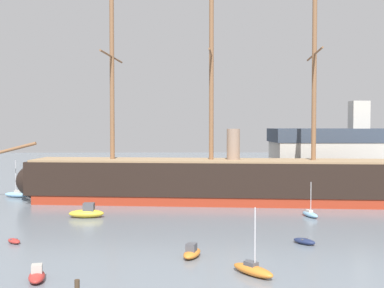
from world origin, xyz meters
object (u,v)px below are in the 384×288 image
object	(u,v)px
motorboat_alongside_bow	(87,212)
motorboat_foreground_left	(37,275)
dinghy_mid_right	(304,241)
motorboat_far_right	(365,199)
motorboat_near_centre	(192,252)
dockside_warehouse_right	(375,160)
sailboat_alongside_stern	(310,214)
tall_ship	(211,180)
dinghy_distant_centre	(183,190)
dinghy_mid_left	(14,241)
sailboat_foreground_right	(253,269)
sailboat_far_left	(17,194)

from	to	relation	value
motorboat_alongside_bow	motorboat_foreground_left	bearing A→B (deg)	-87.02
dinghy_mid_right	motorboat_far_right	size ratio (longest dim) A/B	0.83
motorboat_near_centre	dockside_warehouse_right	xyz separation A→B (m)	(35.60, 46.66, 5.49)
motorboat_alongside_bow	sailboat_alongside_stern	distance (m)	30.45
tall_ship	sailboat_alongside_stern	world-z (taller)	tall_ship
dinghy_mid_right	dockside_warehouse_right	distance (m)	48.23
tall_ship	motorboat_near_centre	xyz separation A→B (m)	(-3.60, -32.69, -3.23)
dockside_warehouse_right	sailboat_alongside_stern	bearing A→B (deg)	-126.06
motorboat_near_centre	dinghy_distant_centre	xyz separation A→B (m)	(-0.99, 46.58, -0.18)
dinghy_mid_left	dinghy_distant_centre	size ratio (longest dim) A/B	0.79
tall_ship	dinghy_mid_left	size ratio (longest dim) A/B	33.03
tall_ship	motorboat_foreground_left	xyz separation A→B (m)	(-16.17, -39.50, -3.26)
tall_ship	sailboat_foreground_right	xyz separation A→B (m)	(1.40, -38.25, -3.23)
dinghy_mid_right	sailboat_far_left	world-z (taller)	sailboat_far_left
dinghy_mid_left	motorboat_alongside_bow	size ratio (longest dim) A/B	0.45
sailboat_foreground_right	motorboat_far_right	size ratio (longest dim) A/B	1.77
dinghy_mid_right	sailboat_alongside_stern	world-z (taller)	sailboat_alongside_stern
motorboat_foreground_left	dinghy_distant_centre	xyz separation A→B (m)	(11.58, 53.39, -0.15)
motorboat_near_centre	sailboat_far_left	world-z (taller)	sailboat_far_left
sailboat_foreground_right	dockside_warehouse_right	xyz separation A→B (m)	(30.60, 52.22, 5.49)
motorboat_foreground_left	dockside_warehouse_right	xyz separation A→B (m)	(48.17, 53.48, 5.52)
sailboat_far_left	dockside_warehouse_right	world-z (taller)	dockside_warehouse_right
sailboat_foreground_right	sailboat_alongside_stern	world-z (taller)	sailboat_foreground_right
tall_ship	motorboat_alongside_bow	distance (m)	21.69
sailboat_far_left	dockside_warehouse_right	xyz separation A→B (m)	(65.43, 7.37, 5.44)
dinghy_mid_right	dockside_warehouse_right	xyz separation A→B (m)	(23.68, 41.63, 5.67)
tall_ship	motorboat_far_right	bearing A→B (deg)	2.15
sailboat_far_left	tall_ship	bearing A→B (deg)	-11.18
motorboat_foreground_left	sailboat_alongside_stern	bearing A→B (deg)	43.14
sailboat_alongside_stern	dockside_warehouse_right	size ratio (longest dim) A/B	0.11
dinghy_mid_right	sailboat_far_left	xyz separation A→B (m)	(-41.75, 34.27, 0.23)
motorboat_foreground_left	dinghy_distant_centre	distance (m)	54.63
sailboat_alongside_stern	dockside_warehouse_right	distance (m)	32.98
motorboat_near_centre	dinghy_mid_right	bearing A→B (deg)	22.87
motorboat_near_centre	sailboat_far_left	bearing A→B (deg)	127.20
tall_ship	motorboat_far_right	xyz separation A→B (m)	(25.31, 0.95, -3.26)
motorboat_far_right	sailboat_foreground_right	bearing A→B (deg)	-121.38
sailboat_far_left	sailboat_alongside_stern	bearing A→B (deg)	-22.21
tall_ship	motorboat_near_centre	size ratio (longest dim) A/B	19.95
motorboat_foreground_left	motorboat_alongside_bow	xyz separation A→B (m)	(-1.41, 27.16, 0.25)
tall_ship	sailboat_alongside_stern	size ratio (longest dim) A/B	14.75
motorboat_near_centre	dinghy_mid_right	xyz separation A→B (m)	(11.92, 5.03, -0.18)
sailboat_foreground_right	dinghy_mid_right	bearing A→B (deg)	56.84
dinghy_distant_centre	motorboat_near_centre	bearing A→B (deg)	-88.79
sailboat_far_left	motorboat_far_right	bearing A→B (deg)	-5.50
motorboat_foreground_left	dinghy_mid_left	distance (m)	14.13
dinghy_distant_centre	dockside_warehouse_right	bearing A→B (deg)	0.13
sailboat_foreground_right	dockside_warehouse_right	bearing A→B (deg)	59.63
motorboat_alongside_bow	motorboat_far_right	xyz separation A→B (m)	(42.88, 13.29, -0.25)
sailboat_far_left	dinghy_mid_left	bearing A→B (deg)	-71.72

